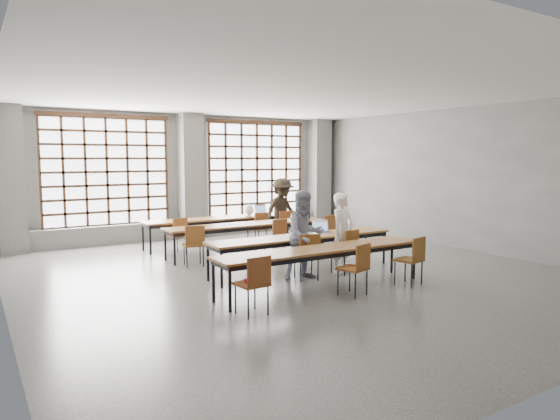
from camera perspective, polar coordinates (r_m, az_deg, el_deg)
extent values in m
plane|color=#4C4C49|center=(9.94, 1.46, -7.19)|extent=(11.00, 11.00, 0.00)
plane|color=silver|center=(9.76, 1.52, 13.24)|extent=(11.00, 11.00, 0.00)
plane|color=#5A5A58|center=(14.59, -10.56, 3.86)|extent=(10.00, 0.00, 10.00)
plane|color=#5A5A58|center=(13.14, 20.01, 3.37)|extent=(0.00, 11.00, 11.00)
cube|color=#5C5C5A|center=(13.33, -28.42, 3.05)|extent=(0.60, 0.55, 3.50)
cube|color=#5C5C5A|center=(14.33, -10.15, 3.83)|extent=(0.60, 0.55, 3.50)
cube|color=#5C5C5A|center=(16.55, 4.49, 4.19)|extent=(0.60, 0.55, 3.50)
cube|color=white|center=(13.90, -19.22, 4.15)|extent=(3.20, 0.02, 2.80)
cube|color=black|center=(13.83, -19.15, 4.14)|extent=(3.20, 0.05, 2.80)
cube|color=black|center=(13.94, -18.94, -1.82)|extent=(3.32, 0.07, 0.10)
cube|color=black|center=(13.86, -19.36, 10.14)|extent=(3.32, 0.07, 0.10)
cube|color=white|center=(15.54, -2.78, 4.63)|extent=(3.20, 0.02, 2.80)
cube|color=black|center=(15.47, -2.64, 4.63)|extent=(3.20, 0.05, 2.80)
cube|color=black|center=(15.57, -2.61, -0.71)|extent=(3.32, 0.07, 0.10)
cube|color=black|center=(15.50, -2.66, 9.99)|extent=(3.32, 0.07, 0.10)
cube|color=#5C5C5A|center=(14.54, -10.16, -2.08)|extent=(9.80, 0.35, 0.50)
cube|color=brown|center=(12.99, -6.93, -0.94)|extent=(4.00, 0.70, 0.04)
cube|color=black|center=(13.00, -6.93, -1.20)|extent=(3.90, 0.64, 0.08)
cylinder|color=black|center=(12.08, -14.60, -3.36)|extent=(0.05, 0.05, 0.69)
cylinder|color=black|center=(12.63, -15.39, -2.98)|extent=(0.05, 0.05, 0.69)
cylinder|color=black|center=(13.71, 0.90, -2.07)|extent=(0.05, 0.05, 0.69)
cylinder|color=black|center=(14.20, -0.38, -1.79)|extent=(0.05, 0.05, 0.69)
cube|color=brown|center=(11.76, -3.68, -1.63)|extent=(4.00, 0.70, 0.04)
cube|color=black|center=(11.77, -3.68, -1.92)|extent=(3.90, 0.64, 0.08)
cylinder|color=black|center=(10.78, -11.96, -4.41)|extent=(0.05, 0.05, 0.69)
cylinder|color=black|center=(11.32, -12.98, -3.94)|extent=(0.05, 0.05, 0.69)
cylinder|color=black|center=(12.60, 4.68, -2.80)|extent=(0.05, 0.05, 0.69)
cylinder|color=black|center=(13.06, 3.16, -2.48)|extent=(0.05, 0.05, 0.69)
cube|color=brown|center=(9.93, 2.63, -3.04)|extent=(4.00, 0.70, 0.04)
cube|color=black|center=(9.94, 2.63, -3.38)|extent=(3.90, 0.64, 0.08)
cylinder|color=black|center=(8.80, -6.69, -6.67)|extent=(0.05, 0.05, 0.69)
cylinder|color=black|center=(9.32, -8.23, -5.98)|extent=(0.05, 0.05, 0.69)
cylinder|color=black|center=(10.97, 11.79, -4.23)|extent=(0.05, 0.05, 0.69)
cylinder|color=black|center=(11.39, 9.77, -3.81)|extent=(0.05, 0.05, 0.69)
cube|color=brown|center=(8.60, 4.93, -4.47)|extent=(4.00, 0.70, 0.04)
cube|color=black|center=(8.61, 4.92, -4.86)|extent=(3.90, 0.64, 0.08)
cylinder|color=black|center=(7.45, -5.74, -8.99)|extent=(0.05, 0.05, 0.69)
cylinder|color=black|center=(7.96, -7.62, -8.04)|extent=(0.05, 0.05, 0.69)
cylinder|color=black|center=(9.73, 15.07, -5.61)|extent=(0.05, 0.05, 0.69)
cylinder|color=black|center=(10.12, 12.65, -5.10)|extent=(0.05, 0.05, 0.69)
cube|color=brown|center=(11.99, -11.86, -2.86)|extent=(0.51, 0.51, 0.04)
cube|color=brown|center=(11.79, -11.33, -1.86)|extent=(0.39, 0.13, 0.40)
cylinder|color=black|center=(12.02, -11.84, -3.92)|extent=(0.02, 0.02, 0.45)
cube|color=brown|center=(12.90, -2.65, -2.11)|extent=(0.45, 0.45, 0.04)
cube|color=brown|center=(12.71, -2.15, -1.19)|extent=(0.40, 0.06, 0.40)
cylinder|color=black|center=(12.93, -2.65, -3.10)|extent=(0.02, 0.02, 0.45)
cube|color=brown|center=(13.31, 0.35, -1.86)|extent=(0.46, 0.46, 0.04)
cube|color=brown|center=(13.10, 0.74, -0.97)|extent=(0.40, 0.07, 0.40)
cylinder|color=black|center=(13.34, 0.35, -2.81)|extent=(0.02, 0.02, 0.45)
cube|color=brown|center=(10.63, -9.87, -3.94)|extent=(0.50, 0.50, 0.04)
cube|color=brown|center=(10.40, -9.69, -2.87)|extent=(0.40, 0.11, 0.40)
cylinder|color=black|center=(10.68, -9.84, -5.13)|extent=(0.02, 0.02, 0.45)
cube|color=maroon|center=(11.53, -0.61, -3.08)|extent=(0.45, 0.45, 0.04)
cube|color=maroon|center=(11.33, -0.02, -2.06)|extent=(0.40, 0.06, 0.40)
cylinder|color=black|center=(11.56, -0.61, -4.18)|extent=(0.02, 0.02, 0.45)
cube|color=brown|center=(12.31, 4.96, -2.52)|extent=(0.50, 0.50, 0.04)
cube|color=brown|center=(12.15, 5.69, -1.55)|extent=(0.40, 0.12, 0.40)
cylinder|color=black|center=(12.34, 4.95, -3.56)|extent=(0.02, 0.02, 0.45)
cube|color=brown|center=(9.36, 3.03, -5.22)|extent=(0.52, 0.52, 0.04)
cube|color=brown|center=(9.13, 3.46, -4.03)|extent=(0.39, 0.13, 0.40)
cylinder|color=black|center=(9.40, 3.02, -6.56)|extent=(0.02, 0.02, 0.45)
cube|color=brown|center=(9.89, 7.31, -4.64)|extent=(0.48, 0.48, 0.04)
cube|color=brown|center=(9.73, 8.21, -3.46)|extent=(0.40, 0.09, 0.40)
cylinder|color=black|center=(9.94, 7.29, -5.92)|extent=(0.02, 0.02, 0.45)
cube|color=brown|center=(7.30, -3.27, -8.44)|extent=(0.45, 0.45, 0.04)
cube|color=brown|center=(7.08, -2.38, -6.97)|extent=(0.40, 0.06, 0.40)
cylinder|color=black|center=(7.36, -3.26, -10.14)|extent=(0.02, 0.02, 0.45)
cube|color=brown|center=(8.36, 8.30, -6.64)|extent=(0.52, 0.52, 0.04)
cube|color=brown|center=(8.20, 9.49, -5.25)|extent=(0.39, 0.14, 0.40)
cylinder|color=black|center=(8.41, 8.28, -8.13)|extent=(0.02, 0.02, 0.45)
cube|color=brown|center=(9.23, 14.49, -5.55)|extent=(0.50, 0.50, 0.04)
cube|color=brown|center=(9.09, 15.60, -4.29)|extent=(0.40, 0.11, 0.40)
cylinder|color=black|center=(9.28, 14.45, -6.91)|extent=(0.02, 0.02, 0.45)
imported|color=white|center=(9.88, 7.15, -2.64)|extent=(0.67, 0.54, 1.59)
imported|color=navy|center=(9.33, 2.86, -2.87)|extent=(0.86, 0.70, 1.66)
imported|color=black|center=(13.30, 0.24, -0.07)|extent=(1.21, 0.84, 1.73)
cube|color=silver|center=(10.28, 4.99, -2.58)|extent=(0.40, 0.31, 0.02)
cube|color=black|center=(10.27, 5.02, -2.52)|extent=(0.32, 0.23, 0.00)
cube|color=silver|center=(10.39, 4.64, -1.82)|extent=(0.37, 0.12, 0.26)
cube|color=#93BFFE|center=(10.38, 4.67, -1.96)|extent=(0.31, 0.10, 0.21)
cube|color=#B9B9BE|center=(13.65, -1.89, -0.43)|extent=(0.39, 0.31, 0.02)
cube|color=black|center=(13.64, -1.86, -0.39)|extent=(0.32, 0.22, 0.00)
cube|color=#B9B9BE|center=(13.75, -2.25, 0.11)|extent=(0.37, 0.12, 0.26)
cube|color=#93B0FF|center=(13.74, -2.22, 0.01)|extent=(0.31, 0.09, 0.21)
ellipsoid|color=silver|center=(10.47, 6.97, -2.39)|extent=(0.10, 0.07, 0.04)
cube|color=#2E8D40|center=(9.95, 2.13, -2.64)|extent=(0.26, 0.13, 0.09)
cube|color=black|center=(9.94, 3.81, -2.87)|extent=(0.13, 0.06, 0.01)
cube|color=silver|center=(11.53, -6.42, -1.70)|extent=(0.30, 0.22, 0.00)
cube|color=silver|center=(11.58, -4.87, -1.66)|extent=(0.30, 0.21, 0.00)
cube|color=white|center=(11.81, -3.25, -1.49)|extent=(0.35, 0.30, 0.00)
cube|color=black|center=(12.61, 2.61, -0.10)|extent=(0.34, 0.23, 0.40)
ellipsoid|color=white|center=(13.42, -3.55, 0.02)|extent=(0.29, 0.25, 0.29)
cube|color=#9E1413|center=(7.29, -3.27, -8.06)|extent=(0.21, 0.12, 0.06)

